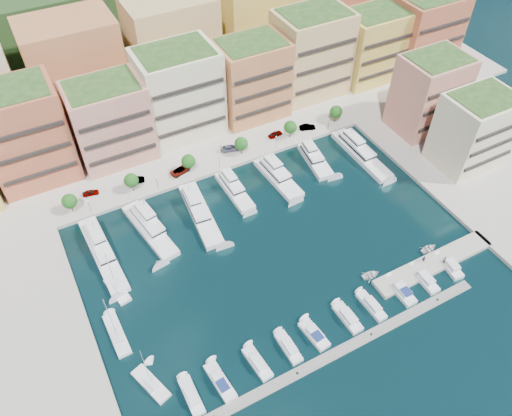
% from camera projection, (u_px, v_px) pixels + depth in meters
% --- Properties ---
extents(ground, '(400.00, 400.00, 0.00)m').
position_uv_depth(ground, '(275.00, 247.00, 120.06)').
color(ground, black).
rests_on(ground, ground).
extents(north_quay, '(220.00, 64.00, 2.00)m').
position_uv_depth(north_quay, '(178.00, 112.00, 157.75)').
color(north_quay, '#9E998E').
rests_on(north_quay, ground).
extents(east_quay, '(34.00, 76.00, 2.00)m').
position_uv_depth(east_quay, '(488.00, 183.00, 135.29)').
color(east_quay, '#9E998E').
rests_on(east_quay, ground).
extents(west_quay, '(34.00, 76.00, 2.00)m').
position_uv_depth(west_quay, '(13.00, 394.00, 95.10)').
color(west_quay, '#9E998E').
rests_on(west_quay, ground).
extents(hillside, '(240.00, 40.00, 58.00)m').
position_uv_depth(hillside, '(130.00, 46.00, 186.93)').
color(hillside, '#1B3214').
rests_on(hillside, ground).
extents(south_pontoon, '(72.00, 2.20, 0.35)m').
position_uv_depth(south_pontoon, '(335.00, 354.00, 100.85)').
color(south_pontoon, gray).
rests_on(south_pontoon, ground).
extents(finger_pier, '(32.00, 5.00, 2.00)m').
position_uv_depth(finger_pier, '(433.00, 264.00, 116.41)').
color(finger_pier, '#9E998E').
rests_on(finger_pier, ground).
extents(apartment_1, '(20.00, 16.50, 26.80)m').
position_uv_depth(apartment_1, '(26.00, 134.00, 127.03)').
color(apartment_1, '#BD5C3F').
rests_on(apartment_1, north_quay).
extents(apartment_2, '(20.00, 15.50, 22.80)m').
position_uv_depth(apartment_2, '(110.00, 122.00, 134.07)').
color(apartment_2, tan).
rests_on(apartment_2, north_quay).
extents(apartment_3, '(22.00, 16.50, 25.80)m').
position_uv_depth(apartment_3, '(179.00, 92.00, 141.00)').
color(apartment_3, beige).
rests_on(apartment_3, north_quay).
extents(apartment_4, '(20.00, 15.50, 23.80)m').
position_uv_depth(apartment_4, '(252.00, 79.00, 147.64)').
color(apartment_4, '#C87F4B').
rests_on(apartment_4, north_quay).
extents(apartment_5, '(22.00, 16.50, 26.80)m').
position_uv_depth(apartment_5, '(311.00, 53.00, 154.90)').
color(apartment_5, tan).
rests_on(apartment_5, north_quay).
extents(apartment_6, '(20.00, 15.50, 22.80)m').
position_uv_depth(apartment_6, '(371.00, 46.00, 162.26)').
color(apartment_6, '#E3C553').
rests_on(apartment_6, north_quay).
extents(apartment_7, '(22.00, 16.50, 24.80)m').
position_uv_depth(apartment_7, '(423.00, 31.00, 166.81)').
color(apartment_7, '#BD5C3F').
rests_on(apartment_7, north_quay).
extents(apartment_east_a, '(18.00, 14.50, 22.80)m').
position_uv_depth(apartment_east_a, '(429.00, 93.00, 143.38)').
color(apartment_east_a, tan).
rests_on(apartment_east_a, east_quay).
extents(apartment_east_b, '(18.00, 14.50, 20.80)m').
position_uv_depth(apartment_east_b, '(474.00, 130.00, 133.16)').
color(apartment_east_b, beige).
rests_on(apartment_east_b, east_quay).
extents(backblock_1, '(26.00, 18.00, 30.00)m').
position_uv_depth(backblock_1, '(77.00, 69.00, 145.34)').
color(backblock_1, '#C87F4B').
rests_on(backblock_1, north_quay).
extents(backblock_2, '(26.00, 18.00, 30.00)m').
position_uv_depth(backblock_2, '(173.00, 45.00, 155.06)').
color(backblock_2, tan).
rests_on(backblock_2, north_quay).
extents(backblock_3, '(26.00, 18.00, 30.00)m').
position_uv_depth(backblock_3, '(258.00, 24.00, 164.79)').
color(backblock_3, '#E3C553').
rests_on(backblock_3, north_quay).
extents(backblock_4, '(26.00, 18.00, 30.00)m').
position_uv_depth(backblock_4, '(333.00, 5.00, 174.51)').
color(backblock_4, '#BD5C3F').
rests_on(backblock_4, north_quay).
extents(tree_0, '(3.80, 3.80, 5.65)m').
position_uv_depth(tree_0, '(69.00, 201.00, 124.02)').
color(tree_0, '#473323').
rests_on(tree_0, north_quay).
extents(tree_1, '(3.80, 3.80, 5.65)m').
position_uv_depth(tree_1, '(131.00, 180.00, 129.21)').
color(tree_1, '#473323').
rests_on(tree_1, north_quay).
extents(tree_2, '(3.80, 3.80, 5.65)m').
position_uv_depth(tree_2, '(188.00, 161.00, 134.39)').
color(tree_2, '#473323').
rests_on(tree_2, north_quay).
extents(tree_3, '(3.80, 3.80, 5.65)m').
position_uv_depth(tree_3, '(241.00, 144.00, 139.58)').
color(tree_3, '#473323').
rests_on(tree_3, north_quay).
extents(tree_4, '(3.80, 3.80, 5.65)m').
position_uv_depth(tree_4, '(290.00, 127.00, 144.76)').
color(tree_4, '#473323').
rests_on(tree_4, north_quay).
extents(tree_5, '(3.80, 3.80, 5.65)m').
position_uv_depth(tree_5, '(336.00, 112.00, 149.95)').
color(tree_5, '#473323').
rests_on(tree_5, north_quay).
extents(lamppost_0, '(0.30, 0.30, 4.20)m').
position_uv_depth(lamppost_0, '(89.00, 204.00, 124.58)').
color(lamppost_0, black).
rests_on(lamppost_0, north_quay).
extents(lamppost_1, '(0.30, 0.30, 4.20)m').
position_uv_depth(lamppost_1, '(157.00, 181.00, 130.42)').
color(lamppost_1, black).
rests_on(lamppost_1, north_quay).
extents(lamppost_2, '(0.30, 0.30, 4.20)m').
position_uv_depth(lamppost_2, '(219.00, 160.00, 136.25)').
color(lamppost_2, black).
rests_on(lamppost_2, north_quay).
extents(lamppost_3, '(0.30, 0.30, 4.20)m').
position_uv_depth(lamppost_3, '(276.00, 140.00, 142.08)').
color(lamppost_3, black).
rests_on(lamppost_3, north_quay).
extents(lamppost_4, '(0.30, 0.30, 4.20)m').
position_uv_depth(lamppost_4, '(329.00, 122.00, 147.92)').
color(lamppost_4, black).
rests_on(lamppost_4, north_quay).
extents(yacht_0, '(5.44, 25.08, 7.30)m').
position_uv_depth(yacht_0, '(101.00, 250.00, 117.80)').
color(yacht_0, white).
rests_on(yacht_0, ground).
extents(yacht_1, '(7.97, 21.63, 7.30)m').
position_uv_depth(yacht_1, '(149.00, 227.00, 122.90)').
color(yacht_1, white).
rests_on(yacht_1, ground).
extents(yacht_2, '(6.70, 23.19, 7.30)m').
position_uv_depth(yacht_2, '(199.00, 211.00, 126.64)').
color(yacht_2, white).
rests_on(yacht_2, ground).
extents(yacht_3, '(4.37, 16.07, 7.30)m').
position_uv_depth(yacht_3, '(233.00, 188.00, 132.22)').
color(yacht_3, white).
rests_on(yacht_3, ground).
extents(yacht_4, '(5.97, 18.36, 7.30)m').
position_uv_depth(yacht_4, '(277.00, 176.00, 135.82)').
color(yacht_4, white).
rests_on(yacht_4, ground).
extents(yacht_5, '(6.69, 15.81, 7.30)m').
position_uv_depth(yacht_5, '(314.00, 158.00, 140.71)').
color(yacht_5, white).
rests_on(yacht_5, ground).
extents(yacht_6, '(4.73, 23.58, 7.30)m').
position_uv_depth(yacht_6, '(359.00, 152.00, 142.61)').
color(yacht_6, white).
rests_on(yacht_6, ground).
extents(cruiser_0, '(2.50, 8.20, 2.55)m').
position_uv_depth(cruiser_0, '(192.00, 396.00, 94.31)').
color(cruiser_0, white).
rests_on(cruiser_0, ground).
extents(cruiser_1, '(3.45, 9.08, 2.66)m').
position_uv_depth(cruiser_1, '(220.00, 382.00, 96.23)').
color(cruiser_1, white).
rests_on(cruiser_1, ground).
extents(cruiser_2, '(3.26, 8.15, 2.55)m').
position_uv_depth(cruiser_2, '(258.00, 363.00, 98.91)').
color(cruiser_2, white).
rests_on(cruiser_2, ground).
extents(cruiser_3, '(2.58, 7.67, 2.55)m').
position_uv_depth(cruiser_3, '(289.00, 347.00, 101.23)').
color(cruiser_3, white).
rests_on(cruiser_3, ground).
extents(cruiser_4, '(3.55, 7.85, 2.66)m').
position_uv_depth(cruiser_4, '(314.00, 335.00, 103.21)').
color(cruiser_4, white).
rests_on(cruiser_4, ground).
extents(cruiser_5, '(2.91, 7.88, 2.55)m').
position_uv_depth(cruiser_5, '(348.00, 318.00, 105.97)').
color(cruiser_5, white).
rests_on(cruiser_5, ground).
extents(cruiser_6, '(2.68, 8.12, 2.55)m').
position_uv_depth(cruiser_6, '(371.00, 306.00, 108.00)').
color(cruiser_6, white).
rests_on(cruiser_6, ground).
extents(cruiser_7, '(2.84, 8.00, 2.66)m').
position_uv_depth(cruiser_7, '(401.00, 291.00, 110.60)').
color(cruiser_7, white).
rests_on(cruiser_7, ground).
extents(cruiser_8, '(2.78, 8.10, 2.55)m').
position_uv_depth(cruiser_8, '(424.00, 279.00, 112.82)').
color(cruiser_8, white).
rests_on(cruiser_8, ground).
extents(cruiser_9, '(3.54, 7.54, 2.55)m').
position_uv_depth(cruiser_9, '(450.00, 266.00, 115.32)').
color(cruiser_9, white).
rests_on(cruiser_9, ground).
extents(sailboat_0, '(5.58, 9.44, 13.20)m').
position_uv_depth(sailboat_0, '(151.00, 384.00, 96.14)').
color(sailboat_0, white).
rests_on(sailboat_0, ground).
extents(sailboat_2, '(4.21, 8.66, 13.20)m').
position_uv_depth(sailboat_2, '(118.00, 290.00, 111.05)').
color(sailboat_2, white).
rests_on(sailboat_2, ground).
extents(sailboat_1, '(3.09, 10.94, 13.20)m').
position_uv_depth(sailboat_1, '(117.00, 335.00, 103.45)').
color(sailboat_1, white).
rests_on(sailboat_1, ground).
extents(tender_2, '(4.60, 3.43, 0.91)m').
position_uv_depth(tender_2, '(429.00, 249.00, 119.02)').
color(tender_2, silver).
rests_on(tender_2, ground).
extents(tender_0, '(4.59, 3.46, 0.90)m').
position_uv_depth(tender_0, '(371.00, 275.00, 113.74)').
color(tender_0, silver).
rests_on(tender_0, ground).
extents(car_0, '(4.41, 2.34, 1.43)m').
position_uv_depth(car_0, '(91.00, 193.00, 130.41)').
color(car_0, gray).
rests_on(car_0, north_quay).
extents(car_1, '(5.30, 3.09, 1.65)m').
position_uv_depth(car_1, '(135.00, 180.00, 133.65)').
color(car_1, gray).
rests_on(car_1, north_quay).
extents(car_2, '(6.35, 4.14, 1.62)m').
position_uv_depth(car_2, '(180.00, 170.00, 136.27)').
color(car_2, gray).
rests_on(car_2, north_quay).
extents(car_3, '(5.91, 3.49, 1.61)m').
position_uv_depth(car_3, '(230.00, 148.00, 142.83)').
color(car_3, gray).
rests_on(car_3, north_quay).
extents(car_4, '(4.73, 2.40, 1.54)m').
position_uv_depth(car_4, '(275.00, 134.00, 147.31)').
color(car_4, gray).
rests_on(car_4, north_quay).
extents(car_5, '(5.12, 3.18, 1.59)m').
position_uv_depth(car_5, '(307.00, 127.00, 149.57)').
color(car_5, gray).
rests_on(car_5, north_quay).
extents(person_0, '(0.54, 0.76, 1.95)m').
position_uv_depth(person_0, '(424.00, 259.00, 115.07)').
color(person_0, '#212B43').
rests_on(person_0, finger_pier).
extents(person_1, '(0.79, 0.62, 1.60)m').
position_uv_depth(person_1, '(445.00, 259.00, 115.19)').
color(person_1, brown).
rests_on(person_1, finger_pier).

